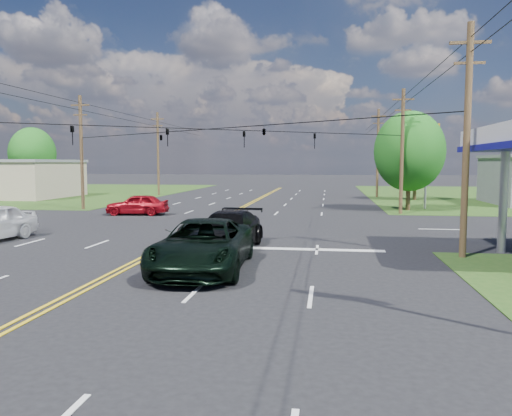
% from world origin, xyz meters
% --- Properties ---
extents(ground, '(280.00, 280.00, 0.00)m').
position_xyz_m(ground, '(0.00, 12.00, 0.00)').
color(ground, black).
rests_on(ground, ground).
extents(grass_nw, '(46.00, 48.00, 0.03)m').
position_xyz_m(grass_nw, '(-35.00, 44.00, 0.00)').
color(grass_nw, '#204315').
rests_on(grass_nw, ground).
extents(stop_bar, '(10.00, 0.50, 0.02)m').
position_xyz_m(stop_bar, '(5.00, 4.00, 0.00)').
color(stop_bar, silver).
rests_on(stop_bar, ground).
extents(pole_se, '(1.60, 0.28, 9.50)m').
position_xyz_m(pole_se, '(13.00, 3.00, 4.92)').
color(pole_se, '#49391F').
rests_on(pole_se, ground).
extents(pole_nw, '(1.60, 0.28, 9.50)m').
position_xyz_m(pole_nw, '(-13.00, 21.00, 4.92)').
color(pole_nw, '#49391F').
rests_on(pole_nw, ground).
extents(pole_ne, '(1.60, 0.28, 9.50)m').
position_xyz_m(pole_ne, '(13.00, 21.00, 4.92)').
color(pole_ne, '#49391F').
rests_on(pole_ne, ground).
extents(pole_left_far, '(1.60, 0.28, 10.00)m').
position_xyz_m(pole_left_far, '(-13.00, 40.00, 5.17)').
color(pole_left_far, '#49391F').
rests_on(pole_left_far, ground).
extents(pole_right_far, '(1.60, 0.28, 10.00)m').
position_xyz_m(pole_right_far, '(13.00, 40.00, 5.17)').
color(pole_right_far, '#49391F').
rests_on(pole_right_far, ground).
extents(span_wire_signals, '(26.00, 18.00, 1.13)m').
position_xyz_m(span_wire_signals, '(0.00, 12.00, 6.00)').
color(span_wire_signals, black).
rests_on(span_wire_signals, ground).
extents(power_lines, '(26.04, 100.00, 0.64)m').
position_xyz_m(power_lines, '(0.00, 10.00, 8.60)').
color(power_lines, black).
rests_on(power_lines, ground).
extents(tree_right_a, '(5.70, 5.70, 8.18)m').
position_xyz_m(tree_right_a, '(14.00, 24.00, 4.87)').
color(tree_right_a, '#49391F').
rests_on(tree_right_a, ground).
extents(tree_right_b, '(4.94, 4.94, 7.09)m').
position_xyz_m(tree_right_b, '(16.50, 36.00, 4.22)').
color(tree_right_b, '#49391F').
rests_on(tree_right_b, ground).
extents(tree_far_l, '(6.08, 6.08, 8.72)m').
position_xyz_m(tree_far_l, '(-32.00, 44.00, 5.19)').
color(tree_far_l, '#49391F').
rests_on(tree_far_l, ground).
extents(pickup_dkgreen, '(3.38, 6.80, 1.85)m').
position_xyz_m(pickup_dkgreen, '(3.00, -0.96, 0.93)').
color(pickup_dkgreen, black).
rests_on(pickup_dkgreen, ground).
extents(suv_black, '(2.82, 6.09, 1.72)m').
position_xyz_m(suv_black, '(3.00, 3.50, 0.86)').
color(suv_black, black).
rests_on(suv_black, ground).
extents(sedan_red, '(4.81, 2.35, 1.58)m').
position_xyz_m(sedan_red, '(-6.82, 17.50, 0.79)').
color(sedan_red, maroon).
rests_on(sedan_red, ground).
extents(polesign_ne, '(1.99, 0.83, 7.29)m').
position_xyz_m(polesign_ne, '(15.66, 25.61, 5.57)').
color(polesign_ne, '#A5A5AA').
rests_on(polesign_ne, ground).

